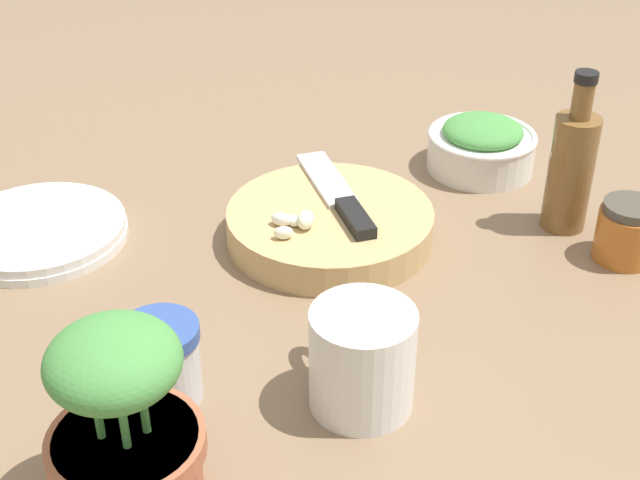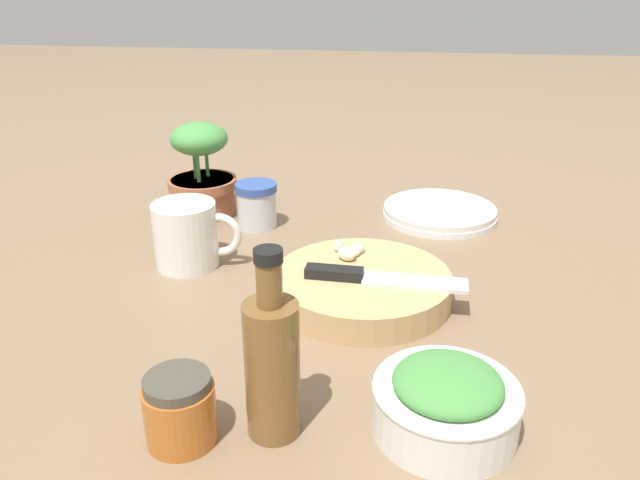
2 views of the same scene
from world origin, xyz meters
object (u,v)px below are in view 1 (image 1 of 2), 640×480
chef_knife (340,197)px  plate_stack (39,231)px  cutting_board (330,225)px  honey_jar (627,232)px  herb_bowl (481,145)px  oil_bottle (571,168)px  potted_herb (124,429)px  coffee_mug (361,357)px  garlic_cloves (295,222)px  spice_jar (162,361)px

chef_knife → plate_stack: bearing=166.2°
cutting_board → plate_stack: (0.30, -0.11, -0.01)m
chef_knife → plate_stack: chef_knife is taller
cutting_board → honey_jar: honey_jar is taller
herb_bowl → oil_bottle: size_ratio=0.74×
cutting_board → potted_herb: 0.39m
oil_bottle → coffee_mug: bearing=30.7°
cutting_board → coffee_mug: coffee_mug is taller
cutting_board → chef_knife: chef_knife is taller
cutting_board → oil_bottle: bearing=166.9°
cutting_board → potted_herb: bearing=48.0°
garlic_cloves → honey_jar: (-0.32, 0.12, -0.01)m
chef_knife → coffee_mug: size_ratio=1.61×
coffee_mug → oil_bottle: oil_bottle is taller
chef_knife → plate_stack: 0.33m
honey_jar → potted_herb: 0.56m
herb_bowl → honey_jar: same height
chef_knife → herb_bowl: 0.23m
cutting_board → potted_herb: (0.26, 0.29, 0.05)m
cutting_board → oil_bottle: (-0.25, 0.06, 0.05)m
coffee_mug → plate_stack: bearing=-56.7°
cutting_board → herb_bowl: 0.25m
garlic_cloves → coffee_mug: 0.23m
herb_bowl → plate_stack: 0.53m
cutting_board → honey_jar: (-0.28, 0.14, 0.01)m
herb_bowl → oil_bottle: 0.16m
coffee_mug → potted_herb: size_ratio=0.79×
plate_stack → potted_herb: size_ratio=1.21×
chef_knife → spice_jar: (0.23, 0.20, -0.00)m
coffee_mug → herb_bowl: bearing=-131.0°
oil_bottle → potted_herb: oil_bottle is taller
herb_bowl → coffee_mug: 0.45m
potted_herb → herb_bowl: bearing=-142.1°
oil_bottle → potted_herb: 0.56m
chef_knife → potted_herb: size_ratio=1.27×
coffee_mug → oil_bottle: bearing=-149.3°
coffee_mug → garlic_cloves: bearing=-94.4°
spice_jar → oil_bottle: size_ratio=0.40×
chef_knife → coffee_mug: (0.08, 0.26, 0.01)m
spice_jar → herb_bowl: bearing=-148.0°
garlic_cloves → herb_bowl: (-0.28, -0.12, -0.01)m
cutting_board → chef_knife: 0.03m
potted_herb → spice_jar: bearing=-113.3°
honey_jar → oil_bottle: bearing=-73.6°
spice_jar → garlic_cloves: bearing=-135.8°
plate_stack → honey_jar: size_ratio=2.90×
cutting_board → potted_herb: potted_herb is taller
spice_jar → oil_bottle: (-0.47, -0.13, 0.04)m
chef_knife → honey_jar: honey_jar is taller
cutting_board → potted_herb: size_ratio=1.43×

